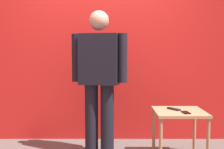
{
  "coord_description": "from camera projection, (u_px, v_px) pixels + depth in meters",
  "views": [
    {
      "loc": [
        0.2,
        -2.73,
        1.21
      ],
      "look_at": [
        0.22,
        0.55,
        0.96
      ],
      "focal_mm": 45.97,
      "sensor_mm": 36.0,
      "label": 1
    }
  ],
  "objects": [
    {
      "name": "side_table",
      "position": [
        178.0,
        118.0,
        3.22
      ],
      "size": [
        0.55,
        0.55,
        0.56
      ],
      "color": "tan",
      "rests_on": "ground_plane"
    },
    {
      "name": "tv_remote",
      "position": [
        172.0,
        109.0,
        3.25
      ],
      "size": [
        0.14,
        0.16,
        0.02
      ],
      "primitive_type": "cube",
      "rotation": [
        0.0,
        0.0,
        0.64
      ],
      "color": "black",
      "rests_on": "side_table"
    },
    {
      "name": "back_wall_red",
      "position": [
        96.0,
        22.0,
        3.96
      ],
      "size": [
        5.4,
        0.12,
        3.27
      ],
      "primitive_type": "cube",
      "color": "red",
      "rests_on": "ground_plane"
    },
    {
      "name": "standing_person",
      "position": [
        98.0,
        75.0,
        3.36
      ],
      "size": [
        0.67,
        0.31,
        1.7
      ],
      "color": "black",
      "rests_on": "ground_plane"
    },
    {
      "name": "cell_phone",
      "position": [
        184.0,
        112.0,
        3.09
      ],
      "size": [
        0.08,
        0.15,
        0.01
      ],
      "primitive_type": "cube",
      "rotation": [
        0.0,
        0.0,
        0.08
      ],
      "color": "black",
      "rests_on": "side_table"
    }
  ]
}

